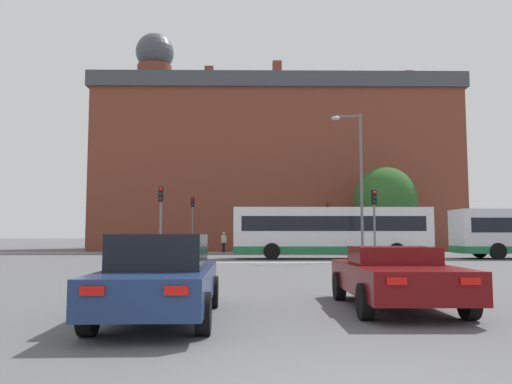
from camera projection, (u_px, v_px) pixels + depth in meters
name	position (u px, v px, depth m)	size (l,w,h in m)	color
stop_line_strip	(266.00, 263.00, 26.61)	(8.75, 0.30, 0.01)	silver
far_pavement	(261.00, 253.00, 41.06)	(69.72, 2.50, 0.01)	gray
brick_civic_building	(273.00, 167.00, 52.44)	(35.71, 13.80, 22.98)	brown
car_saloon_left	(161.00, 276.00, 8.80)	(2.00, 4.65, 1.49)	navy
car_roadster_right	(395.00, 276.00, 10.12)	(2.07, 4.39, 1.24)	#600C0F
bus_crossing_lead	(331.00, 231.00, 31.19)	(12.14, 2.70, 3.17)	silver
traffic_light_far_right	(328.00, 219.00, 40.38)	(0.26, 0.31, 4.05)	slate
traffic_light_near_right	(374.00, 213.00, 27.19)	(0.26, 0.31, 3.93)	slate
traffic_light_near_left	(161.00, 211.00, 27.07)	(0.26, 0.31, 4.09)	slate
traffic_light_far_left	(193.00, 216.00, 40.65)	(0.26, 0.31, 4.58)	slate
street_lamp_junction	(357.00, 173.00, 28.66)	(1.77, 0.36, 8.49)	slate
pedestrian_waiting	(350.00, 240.00, 41.54)	(0.45, 0.42, 1.81)	brown
pedestrian_walking_east	(224.00, 240.00, 41.90)	(0.45, 0.42, 1.73)	black
pedestrian_walking_west	(356.00, 241.00, 41.79)	(0.45, 0.42, 1.60)	black
tree_by_building	(385.00, 199.00, 41.31)	(5.11, 5.11, 7.12)	#4C3823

